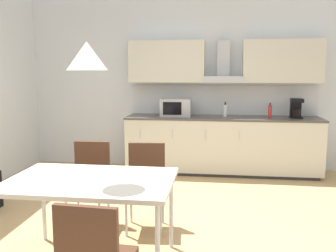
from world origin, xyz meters
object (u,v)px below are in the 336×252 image
coffee_maker (296,108)px  bottle_white (225,110)px  chair_far_left (90,175)px  chair_far_right (146,177)px  bottle_red (270,111)px  pendant_lamp (87,56)px  microwave (176,107)px  dining_table (91,184)px

coffee_maker → bottle_white: size_ratio=1.31×
chair_far_left → chair_far_right: same height
bottle_white → chair_far_right: (-0.84, -2.29, -0.46)m
bottle_red → chair_far_left: size_ratio=0.26×
pendant_lamp → chair_far_right: bearing=70.4°
chair_far_right → microwave: bearing=88.4°
coffee_maker → dining_table: size_ratio=0.22×
microwave → bottle_white: microwave is taller
chair_far_right → dining_table: bearing=-109.6°
bottle_red → chair_far_right: (-1.52, -2.22, -0.46)m
bottle_white → chair_far_left: bearing=-122.2°
dining_table → chair_far_left: 0.90m
microwave → bottle_red: 1.46m
coffee_maker → pendant_lamp: size_ratio=0.94×
coffee_maker → chair_far_left: 3.42m
bottle_white → chair_far_left: bottle_white is taller
dining_table → chair_far_right: bearing=70.4°
bottle_red → chair_far_left: bottle_red is taller
coffee_maker → bottle_white: coffee_maker is taller
coffee_maker → pendant_lamp: bearing=-125.6°
microwave → chair_far_right: (-0.06, -2.23, -0.51)m
microwave → chair_far_left: microwave is taller
coffee_maker → chair_far_right: coffee_maker is taller
bottle_red → pendant_lamp: 3.63m
coffee_maker → pendant_lamp: 3.86m
microwave → bottle_red: microwave is taller
chair_far_left → dining_table: bearing=-69.9°
dining_table → bottle_white: bearing=70.0°
bottle_red → chair_far_right: size_ratio=0.26×
bottle_red → dining_table: bottle_red is taller
bottle_red → chair_far_right: bottle_red is taller
coffee_maker → bottle_red: size_ratio=1.31×
bottle_white → bottle_red: bearing=-5.2°
bottle_white → chair_far_left: (-1.44, -2.29, -0.46)m
chair_far_right → coffee_maker: bearing=49.6°
microwave → pendant_lamp: pendant_lamp is taller
microwave → chair_far_right: microwave is taller
bottle_white → pendant_lamp: bearing=-110.0°
coffee_maker → pendant_lamp: (-2.21, -3.09, 0.68)m
pendant_lamp → microwave: bearing=83.3°
chair_far_left → coffee_maker: bearing=41.8°
coffee_maker → chair_far_left: size_ratio=0.34×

